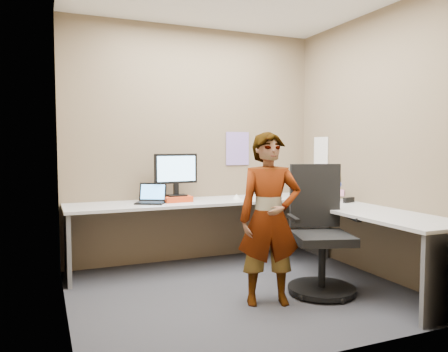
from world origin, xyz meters
name	(u,v)px	position (x,y,z in m)	size (l,w,h in m)	color
ground	(241,292)	(0.00, 0.00, 0.00)	(3.00, 3.00, 0.00)	#29292E
wall_back	(194,144)	(0.00, 1.30, 1.35)	(3.00, 3.00, 0.00)	brown
wall_right	(374,144)	(1.50, 0.00, 1.35)	(2.70, 2.70, 0.00)	brown
wall_left	(63,144)	(-1.50, 0.00, 1.35)	(2.70, 2.70, 0.00)	brown
desk	(264,219)	(0.44, 0.39, 0.59)	(2.98, 2.58, 0.73)	silver
paper_ream	(177,199)	(-0.31, 0.99, 0.76)	(0.30, 0.22, 0.06)	red
monitor	(176,171)	(-0.31, 1.01, 1.06)	(0.48, 0.15, 0.46)	black
laptop	(151,198)	(-0.59, 0.97, 0.78)	(0.37, 0.35, 0.21)	black
trackball_mouse	(176,199)	(-0.30, 1.05, 0.76)	(0.12, 0.08, 0.07)	#B7B7BC
origami	(236,197)	(0.37, 0.93, 0.76)	(0.10, 0.10, 0.06)	white
stapler	(349,200)	(1.36, 0.20, 0.76)	(0.15, 0.04, 0.06)	black
flower	(338,188)	(1.36, 0.38, 0.87)	(0.07, 0.07, 0.22)	brown
calendar_purple	(238,149)	(0.55, 1.29, 1.30)	(0.30, 0.01, 0.40)	#846BB7
calendar_white	(321,153)	(1.49, 0.90, 1.25)	(0.01, 0.28, 0.38)	white
sticky_note_a	(338,179)	(1.49, 0.55, 0.95)	(0.01, 0.07, 0.07)	#F2E059
sticky_note_b	(336,190)	(1.49, 0.60, 0.82)	(0.01, 0.07, 0.07)	pink
sticky_note_c	(342,193)	(1.49, 0.48, 0.80)	(0.01, 0.07, 0.07)	pink
sticky_note_d	(330,181)	(1.49, 0.70, 0.92)	(0.01, 0.07, 0.07)	#F2E059
office_chair	(320,241)	(0.67, -0.26, 0.47)	(0.66, 0.64, 1.14)	black
person	(269,219)	(0.10, -0.35, 0.73)	(0.53, 0.35, 1.45)	#999399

